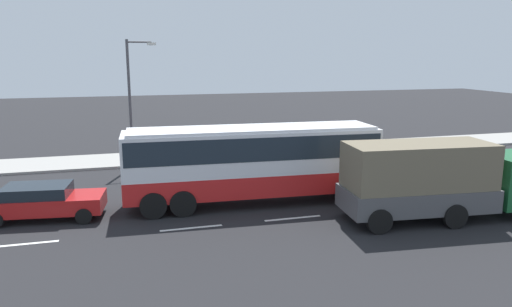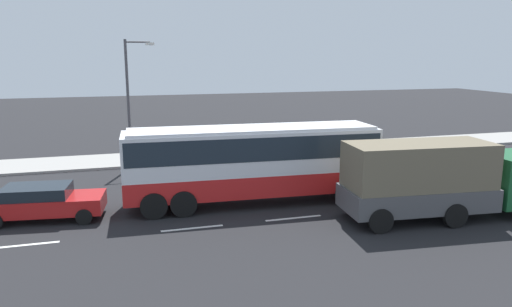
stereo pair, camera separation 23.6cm
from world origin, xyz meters
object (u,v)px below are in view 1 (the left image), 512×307
at_px(coach_bus, 253,157).
at_px(pedestrian_near_curb, 276,138).
at_px(car_red_compact, 43,201).
at_px(cargo_truck, 440,178).
at_px(street_lamp, 132,95).

height_order(coach_bus, pedestrian_near_curb, coach_bus).
height_order(car_red_compact, pedestrian_near_curb, pedestrian_near_curb).
bearing_deg(pedestrian_near_curb, cargo_truck, 40.67).
relative_size(coach_bus, pedestrian_near_curb, 7.08).
bearing_deg(car_red_compact, pedestrian_near_curb, 44.18).
bearing_deg(car_red_compact, coach_bus, 5.43).
bearing_deg(coach_bus, street_lamp, 121.73).
bearing_deg(street_lamp, car_red_compact, -114.71).
height_order(cargo_truck, street_lamp, street_lamp).
bearing_deg(coach_bus, cargo_truck, -28.05).
bearing_deg(car_red_compact, street_lamp, 72.36).
xyz_separation_m(car_red_compact, street_lamp, (3.92, 8.51, 3.53)).
distance_m(pedestrian_near_curb, street_lamp, 9.87).
distance_m(coach_bus, pedestrian_near_curb, 11.15).
distance_m(coach_bus, car_red_compact, 8.83).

